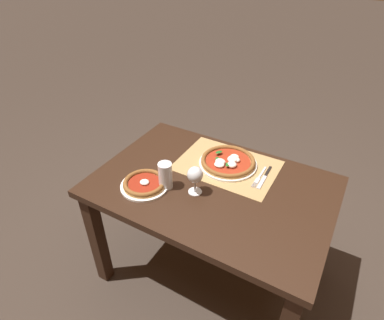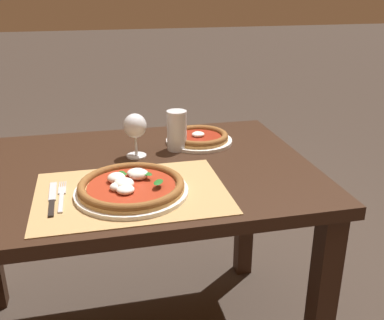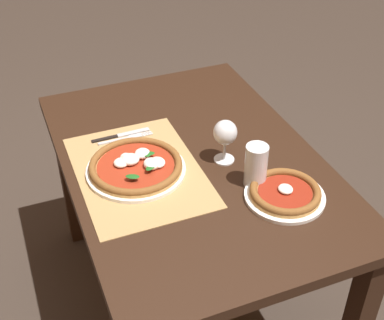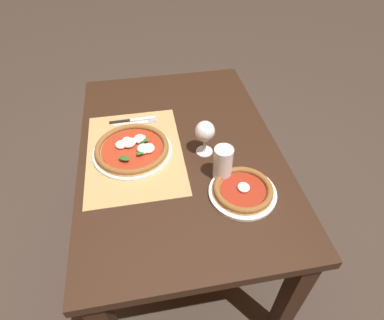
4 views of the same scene
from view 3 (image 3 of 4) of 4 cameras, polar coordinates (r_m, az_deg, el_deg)
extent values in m
plane|color=#382D26|center=(2.34, -0.05, -14.66)|extent=(24.00, 24.00, 0.00)
cube|color=black|center=(1.83, -0.07, -0.39)|extent=(1.23, 0.84, 0.04)
cube|color=black|center=(2.42, -12.96, -1.93)|extent=(0.07, 0.07, 0.70)
cube|color=black|center=(2.58, 2.78, 1.72)|extent=(0.07, 0.07, 0.70)
cube|color=#A88451|center=(1.77, -5.76, -1.15)|extent=(0.55, 0.39, 0.00)
cylinder|color=white|center=(1.76, -5.97, -1.10)|extent=(0.33, 0.33, 0.01)
cylinder|color=tan|center=(1.76, -5.99, -0.82)|extent=(0.31, 0.31, 0.01)
torus|color=brown|center=(1.75, -6.01, -0.56)|extent=(0.31, 0.31, 0.02)
cylinder|color=maroon|center=(1.75, -6.00, -0.65)|extent=(0.25, 0.25, 0.00)
ellipsoid|color=white|center=(1.76, -6.61, 0.06)|extent=(0.06, 0.06, 0.03)
ellipsoid|color=white|center=(1.78, -7.07, 0.31)|extent=(0.04, 0.04, 0.02)
ellipsoid|color=white|center=(1.76, -7.58, -0.29)|extent=(0.05, 0.05, 0.02)
ellipsoid|color=white|center=(1.74, -4.36, -0.41)|extent=(0.06, 0.05, 0.03)
ellipsoid|color=white|center=(1.75, -3.74, -0.26)|extent=(0.06, 0.05, 0.02)
ellipsoid|color=white|center=(1.79, -5.31, 0.70)|extent=(0.05, 0.05, 0.03)
ellipsoid|color=#1E5B1E|center=(1.68, -6.36, -1.76)|extent=(0.04, 0.05, 0.00)
ellipsoid|color=#1E5B1E|center=(1.71, -4.42, -0.75)|extent=(0.05, 0.05, 0.00)
ellipsoid|color=#1E5B1E|center=(1.77, -4.71, 0.68)|extent=(0.03, 0.05, 0.00)
ellipsoid|color=#1E5B1E|center=(1.77, -5.05, 0.67)|extent=(0.05, 0.04, 0.00)
cylinder|color=white|center=(1.68, 9.84, -3.83)|extent=(0.25, 0.25, 0.01)
cylinder|color=tan|center=(1.67, 9.88, -3.55)|extent=(0.22, 0.22, 0.01)
torus|color=brown|center=(1.67, 9.92, -3.29)|extent=(0.22, 0.22, 0.02)
cylinder|color=maroon|center=(1.67, 9.91, -3.38)|extent=(0.17, 0.17, 0.00)
ellipsoid|color=white|center=(1.67, 9.95, -3.06)|extent=(0.05, 0.05, 0.02)
cylinder|color=silver|center=(1.82, 3.44, 0.06)|extent=(0.07, 0.07, 0.00)
cylinder|color=silver|center=(1.80, 3.48, 0.96)|extent=(0.01, 0.01, 0.06)
ellipsoid|color=silver|center=(1.75, 3.57, 2.95)|extent=(0.08, 0.08, 0.08)
ellipsoid|color=#AD5B14|center=(1.76, 3.55, 2.68)|extent=(0.07, 0.07, 0.05)
cylinder|color=silver|center=(1.68, 6.84, -0.61)|extent=(0.07, 0.07, 0.15)
cylinder|color=black|center=(1.69, 6.80, -1.00)|extent=(0.07, 0.07, 0.12)
cylinder|color=silver|center=(1.65, 6.96, 0.81)|extent=(0.07, 0.07, 0.02)
cube|color=#B7B7BC|center=(1.92, -8.33, 2.04)|extent=(0.01, 0.12, 0.00)
cube|color=#B7B7BC|center=(1.93, -6.05, 2.55)|extent=(0.02, 0.05, 0.00)
cylinder|color=#B7B7BC|center=(1.94, -4.77, 2.68)|extent=(0.00, 0.04, 0.00)
cylinder|color=#B7B7BC|center=(1.94, -4.82, 2.77)|extent=(0.00, 0.04, 0.00)
cylinder|color=#B7B7BC|center=(1.95, -4.88, 2.86)|extent=(0.00, 0.04, 0.00)
cylinder|color=#B7B7BC|center=(1.95, -4.93, 2.95)|extent=(0.00, 0.04, 0.00)
cube|color=black|center=(1.93, -9.30, 2.23)|extent=(0.02, 0.10, 0.01)
cube|color=#B7B7BC|center=(1.96, -6.27, 2.94)|extent=(0.02, 0.12, 0.00)
camera|label=1|loc=(2.58, 24.54, 33.93)|focal=30.00mm
camera|label=2|loc=(1.75, -49.12, 7.02)|focal=42.00mm
camera|label=4|loc=(0.56, 28.16, 15.96)|focal=30.00mm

